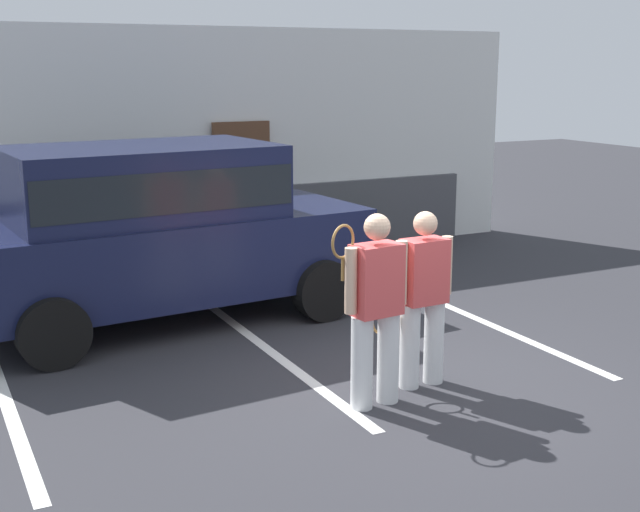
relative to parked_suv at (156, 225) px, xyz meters
name	(u,v)px	position (x,y,z in m)	size (l,w,h in m)	color
ground_plane	(412,389)	(1.49, -3.11, -1.15)	(40.00, 40.00, 0.00)	#2D2D33
parking_stripe_0	(4,396)	(-1.90, -1.61, -1.14)	(0.12, 4.40, 0.01)	silver
parking_stripe_1	(272,352)	(0.73, -1.61, -1.14)	(0.12, 4.40, 0.01)	silver
parking_stripe_2	(477,319)	(3.36, -1.61, -1.14)	(0.12, 4.40, 0.01)	silver
house_frontage	(202,153)	(1.49, 2.73, 0.49)	(10.68, 0.40, 3.47)	white
parked_suv	(156,225)	(0.00, 0.00, 0.00)	(4.74, 2.46, 2.05)	#141938
tennis_player_man	(375,307)	(0.99, -3.27, -0.25)	(0.77, 0.31, 1.71)	white
tennis_player_woman	(423,297)	(1.62, -3.05, -0.30)	(0.87, 0.27, 1.64)	white
potted_plant_by_porch	(369,231)	(3.91, 1.91, -0.76)	(0.53, 0.53, 0.70)	brown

